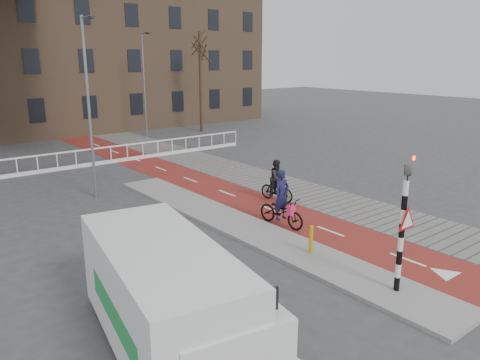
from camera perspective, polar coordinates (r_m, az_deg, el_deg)
ground at (r=14.39m, az=13.09°, el=-9.71°), size 120.00×120.00×0.00m
bike_lane at (r=22.37m, az=-4.68°, el=-0.48°), size 2.50×60.00×0.01m
sidewalk at (r=23.98m, az=0.89°, el=0.61°), size 3.00×60.00×0.01m
curb_island at (r=16.50m, az=0.63°, el=-5.85°), size 1.80×16.00×0.12m
traffic_signal at (r=12.14m, az=19.30°, el=-4.73°), size 0.80×0.80×3.68m
bollard at (r=14.33m, az=8.65°, el=-7.17°), size 0.12×0.12×0.87m
cyclist_near at (r=16.70m, az=5.09°, el=-3.33°), size 0.89×2.04×2.05m
cyclist_far at (r=19.55m, az=4.51°, el=-0.49°), size 0.84×1.68×1.77m
van at (r=9.93m, az=-9.45°, el=-13.56°), size 2.98×5.53×2.26m
railing at (r=26.17m, az=-25.50°, el=1.03°), size 28.00×0.10×0.99m
tree_right at (r=38.11m, az=-4.81°, el=11.76°), size 0.25×0.25×7.81m
streetlight_near at (r=20.37m, az=-17.92°, el=8.03°), size 0.12×0.12×7.46m
streetlight_right at (r=35.88m, az=-11.59°, el=11.19°), size 0.12×0.12×7.63m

